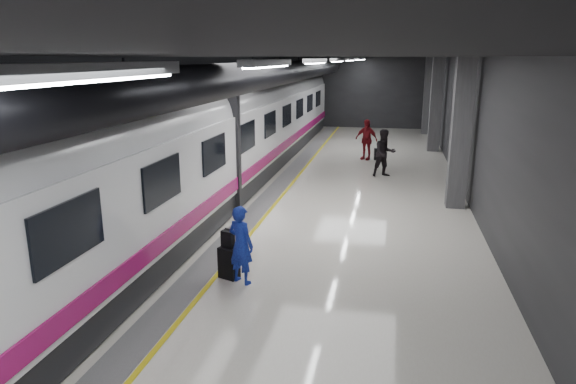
# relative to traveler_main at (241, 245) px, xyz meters

# --- Properties ---
(ground) EXTENTS (40.00, 40.00, 0.00)m
(ground) POSITION_rel_traveler_main_xyz_m (0.33, 4.64, -0.82)
(ground) COLOR silver
(ground) RESTS_ON ground
(platform_hall) EXTENTS (10.02, 40.02, 4.51)m
(platform_hall) POSITION_rel_traveler_main_xyz_m (0.05, 5.60, 2.72)
(platform_hall) COLOR black
(platform_hall) RESTS_ON ground
(train) EXTENTS (3.05, 38.00, 4.05)m
(train) POSITION_rel_traveler_main_xyz_m (-2.91, 4.64, 1.25)
(train) COLOR black
(train) RESTS_ON ground
(traveler_main) EXTENTS (0.71, 0.61, 1.64)m
(traveler_main) POSITION_rel_traveler_main_xyz_m (0.00, 0.00, 0.00)
(traveler_main) COLOR blue
(traveler_main) RESTS_ON ground
(suitcase_main) EXTENTS (0.47, 0.39, 0.67)m
(suitcase_main) POSITION_rel_traveler_main_xyz_m (-0.32, 0.16, -0.49)
(suitcase_main) COLOR black
(suitcase_main) RESTS_ON ground
(shoulder_bag) EXTENTS (0.30, 0.23, 0.35)m
(shoulder_bag) POSITION_rel_traveler_main_xyz_m (-0.34, 0.20, 0.03)
(shoulder_bag) COLOR black
(shoulder_bag) RESTS_ON suitcase_main
(traveler_far_a) EXTENTS (1.09, 0.99, 1.82)m
(traveler_far_a) POSITION_rel_traveler_main_xyz_m (2.63, 10.41, 0.09)
(traveler_far_a) COLOR black
(traveler_far_a) RESTS_ON ground
(traveler_far_b) EXTENTS (1.15, 0.84, 1.81)m
(traveler_far_b) POSITION_rel_traveler_main_xyz_m (1.76, 13.73, 0.09)
(traveler_far_b) COLOR maroon
(traveler_far_b) RESTS_ON ground
(suitcase_far) EXTENTS (0.39, 0.29, 0.52)m
(suitcase_far) POSITION_rel_traveler_main_xyz_m (2.31, 13.73, -0.56)
(suitcase_far) COLOR black
(suitcase_far) RESTS_ON ground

